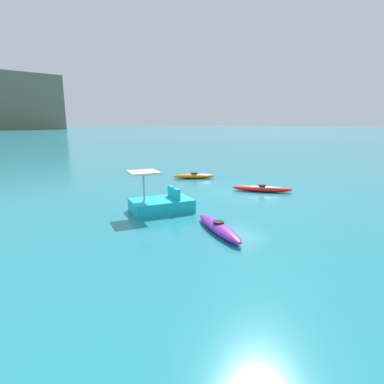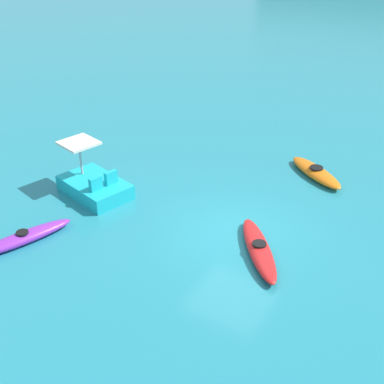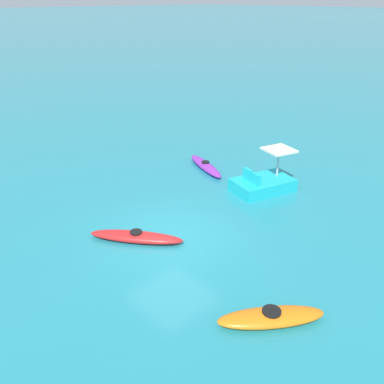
{
  "view_description": "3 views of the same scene",
  "coord_description": "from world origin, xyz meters",
  "views": [
    {
      "loc": [
        -11.89,
        -10.35,
        3.51
      ],
      "look_at": [
        -2.73,
        0.63,
        0.31
      ],
      "focal_mm": 28.95,
      "sensor_mm": 36.0,
      "label": 1
    },
    {
      "loc": [
        5.36,
        -11.64,
        8.66
      ],
      "look_at": [
        -1.87,
        0.67,
        0.55
      ],
      "focal_mm": 48.59,
      "sensor_mm": 36.0,
      "label": 2
    },
    {
      "loc": [
        7.71,
        9.2,
        7.24
      ],
      "look_at": [
        -1.93,
        -1.09,
        0.65
      ],
      "focal_mm": 39.41,
      "sensor_mm": 36.0,
      "label": 3
    }
  ],
  "objects": [
    {
      "name": "ground_plane",
      "position": [
        0.0,
        0.0,
        0.0
      ],
      "size": [
        600.0,
        600.0,
        0.0
      ],
      "primitive_type": "plane",
      "color": "teal"
    },
    {
      "name": "kayak_orange",
      "position": [
        0.86,
        4.7,
        0.16
      ],
      "size": [
        2.6,
        2.15,
        0.37
      ],
      "color": "orange",
      "rests_on": "ground_plane"
    },
    {
      "name": "kayak_purple",
      "position": [
        -5.05,
        -3.51,
        0.16
      ],
      "size": [
        1.53,
        3.0,
        0.37
      ],
      "color": "purple",
      "rests_on": "ground_plane"
    },
    {
      "name": "kayak_red",
      "position": [
        1.02,
        -0.58,
        0.16
      ],
      "size": [
        2.36,
        2.82,
        0.37
      ],
      "color": "red",
      "rests_on": "ground_plane"
    },
    {
      "name": "pedal_boat_cyan",
      "position": [
        -5.11,
        -0.25,
        0.34
      ],
      "size": [
        2.71,
        2.08,
        1.68
      ],
      "color": "#19B7C6",
      "rests_on": "ground_plane"
    }
  ]
}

